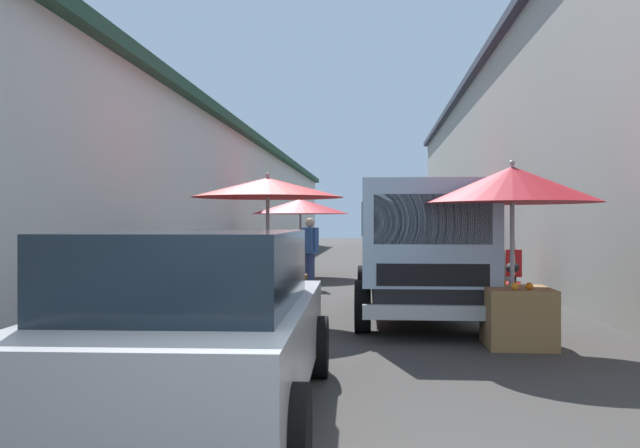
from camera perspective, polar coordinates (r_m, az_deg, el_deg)
The scene contains 12 objects.
ground at distance 16.12m, azimuth 3.85°, elevation -5.22°, with size 90.00×90.00×0.00m, color #3D3A38.
building_left_whitewash at distance 19.77m, azimuth -17.38°, elevation 2.11°, with size 49.80×7.50×4.35m.
building_right_concrete at distance 19.65m, azimuth 25.55°, elevation 5.54°, with size 49.80×7.50×6.70m.
fruit_stall_far_right at distance 19.13m, azimuth 11.14°, elevation 0.56°, with size 2.51×2.51×2.15m.
fruit_stall_far_left at distance 9.96m, azimuth -4.37°, elevation 0.74°, with size 2.34×2.34×2.27m.
fruit_stall_near_left at distance 18.20m, azimuth -1.75°, elevation 1.00°, with size 2.73×2.73×2.23m.
fruit_stall_near_right at distance 8.30m, azimuth 16.53°, elevation 1.06°, with size 2.12×2.12×2.27m.
hatchback_car at distance 5.21m, azimuth -10.64°, elevation -8.48°, with size 3.96×2.02×1.45m.
delivery_truck at distance 9.69m, azimuth 8.97°, elevation -2.66°, with size 4.94×2.02×2.08m.
vendor_by_crates at distance 15.15m, azimuth -0.88°, elevation -2.06°, with size 0.53×0.43×1.61m.
parked_scooter at distance 13.49m, azimuth 16.51°, elevation -4.38°, with size 1.67×0.57×1.14m.
plastic_stool at distance 9.15m, azimuth -16.65°, elevation -7.33°, with size 0.30×0.30×0.43m.
Camera 1 is at (-2.55, -0.27, 1.52)m, focal length 36.64 mm.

